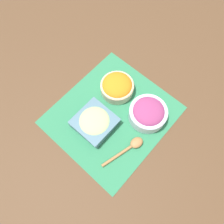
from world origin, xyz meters
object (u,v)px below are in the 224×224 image
(cucumber_bowl, at_px, (95,122))
(carrot_bowl, at_px, (117,86))
(wooden_spoon, at_px, (131,146))
(onion_bowl, at_px, (148,113))

(cucumber_bowl, relative_size, carrot_bowl, 1.07)
(wooden_spoon, bearing_deg, cucumber_bowl, -81.36)
(cucumber_bowl, height_order, carrot_bowl, carrot_bowl)
(cucumber_bowl, bearing_deg, carrot_bowl, -168.18)
(carrot_bowl, distance_m, wooden_spoon, 0.26)
(onion_bowl, relative_size, cucumber_bowl, 1.01)
(cucumber_bowl, height_order, wooden_spoon, cucumber_bowl)
(onion_bowl, bearing_deg, wooden_spoon, 13.40)
(cucumber_bowl, xyz_separation_m, wooden_spoon, (-0.03, 0.17, -0.02))
(cucumber_bowl, distance_m, carrot_bowl, 0.18)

